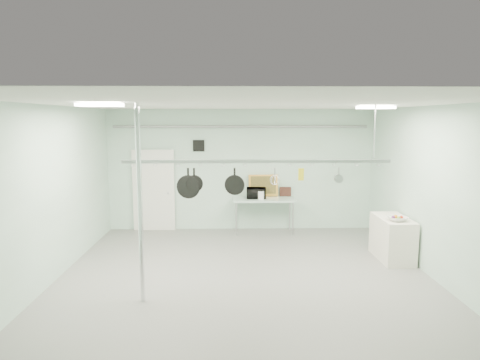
{
  "coord_description": "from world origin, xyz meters",
  "views": [
    {
      "loc": [
        -0.26,
        -7.28,
        2.96
      ],
      "look_at": [
        -0.08,
        1.0,
        1.76
      ],
      "focal_mm": 32.0,
      "sensor_mm": 36.0,
      "label": 1
    }
  ],
  "objects_px": {
    "side_cabinet": "(392,238)",
    "skillet_left": "(188,184)",
    "pot_rack": "(256,160)",
    "coffee_canister": "(261,195)",
    "fruit_bowl": "(397,219)",
    "prep_table": "(264,201)",
    "microwave": "(256,193)",
    "skillet_mid": "(194,180)",
    "chrome_pole": "(140,205)",
    "skillet_right": "(235,181)"
  },
  "relations": [
    {
      "from": "pot_rack",
      "to": "skillet_left",
      "type": "xyz_separation_m",
      "value": [
        -1.22,
        0.0,
        -0.43
      ]
    },
    {
      "from": "skillet_left",
      "to": "skillet_right",
      "type": "height_order",
      "value": "same"
    },
    {
      "from": "pot_rack",
      "to": "coffee_canister",
      "type": "bearing_deg",
      "value": 84.36
    },
    {
      "from": "prep_table",
      "to": "side_cabinet",
      "type": "xyz_separation_m",
      "value": [
        2.55,
        -2.2,
        -0.38
      ]
    },
    {
      "from": "side_cabinet",
      "to": "microwave",
      "type": "distance_m",
      "value": 3.58
    },
    {
      "from": "coffee_canister",
      "to": "fruit_bowl",
      "type": "distance_m",
      "value": 3.52
    },
    {
      "from": "microwave",
      "to": "coffee_canister",
      "type": "bearing_deg",
      "value": 131.12
    },
    {
      "from": "prep_table",
      "to": "pot_rack",
      "type": "bearing_deg",
      "value": -96.91
    },
    {
      "from": "prep_table",
      "to": "skillet_mid",
      "type": "xyz_separation_m",
      "value": [
        -1.52,
        -3.3,
        1.04
      ]
    },
    {
      "from": "microwave",
      "to": "chrome_pole",
      "type": "bearing_deg",
      "value": 65.93
    },
    {
      "from": "fruit_bowl",
      "to": "chrome_pole",
      "type": "bearing_deg",
      "value": -160.5
    },
    {
      "from": "fruit_bowl",
      "to": "skillet_right",
      "type": "bearing_deg",
      "value": -166.33
    },
    {
      "from": "skillet_right",
      "to": "fruit_bowl",
      "type": "bearing_deg",
      "value": 24.83
    },
    {
      "from": "chrome_pole",
      "to": "prep_table",
      "type": "height_order",
      "value": "chrome_pole"
    },
    {
      "from": "coffee_canister",
      "to": "skillet_mid",
      "type": "height_order",
      "value": "skillet_mid"
    },
    {
      "from": "skillet_left",
      "to": "side_cabinet",
      "type": "bearing_deg",
      "value": 21.9
    },
    {
      "from": "coffee_canister",
      "to": "skillet_right",
      "type": "xyz_separation_m",
      "value": [
        -0.71,
        -3.17,
        0.83
      ]
    },
    {
      "from": "microwave",
      "to": "coffee_canister",
      "type": "relative_size",
      "value": 2.24
    },
    {
      "from": "side_cabinet",
      "to": "skillet_left",
      "type": "xyz_separation_m",
      "value": [
        -4.17,
        -1.1,
        1.35
      ]
    },
    {
      "from": "prep_table",
      "to": "pot_rack",
      "type": "relative_size",
      "value": 0.33
    },
    {
      "from": "prep_table",
      "to": "coffee_canister",
      "type": "xyz_separation_m",
      "value": [
        -0.09,
        -0.13,
        0.18
      ]
    },
    {
      "from": "prep_table",
      "to": "skillet_left",
      "type": "relative_size",
      "value": 2.85
    },
    {
      "from": "microwave",
      "to": "fruit_bowl",
      "type": "xyz_separation_m",
      "value": [
        2.71,
        -2.51,
        -0.09
      ]
    },
    {
      "from": "microwave",
      "to": "skillet_left",
      "type": "distance_m",
      "value": 3.69
    },
    {
      "from": "side_cabinet",
      "to": "coffee_canister",
      "type": "height_order",
      "value": "coffee_canister"
    },
    {
      "from": "skillet_right",
      "to": "prep_table",
      "type": "bearing_deg",
      "value": 87.67
    },
    {
      "from": "skillet_mid",
      "to": "skillet_right",
      "type": "relative_size",
      "value": 0.88
    },
    {
      "from": "fruit_bowl",
      "to": "skillet_left",
      "type": "xyz_separation_m",
      "value": [
        -4.13,
        -0.8,
        0.86
      ]
    },
    {
      "from": "coffee_canister",
      "to": "chrome_pole",
      "type": "bearing_deg",
      "value": -118.51
    },
    {
      "from": "pot_rack",
      "to": "coffee_canister",
      "type": "height_order",
      "value": "pot_rack"
    },
    {
      "from": "microwave",
      "to": "skillet_left",
      "type": "xyz_separation_m",
      "value": [
        -1.42,
        -3.31,
        0.76
      ]
    },
    {
      "from": "fruit_bowl",
      "to": "prep_table",
      "type": "bearing_deg",
      "value": 135.18
    },
    {
      "from": "skillet_left",
      "to": "skillet_right",
      "type": "distance_m",
      "value": 0.83
    },
    {
      "from": "pot_rack",
      "to": "prep_table",
      "type": "bearing_deg",
      "value": 83.09
    },
    {
      "from": "skillet_mid",
      "to": "side_cabinet",
      "type": "bearing_deg",
      "value": 11.32
    },
    {
      "from": "chrome_pole",
      "to": "pot_rack",
      "type": "bearing_deg",
      "value": 25.35
    },
    {
      "from": "side_cabinet",
      "to": "fruit_bowl",
      "type": "xyz_separation_m",
      "value": [
        -0.04,
        -0.3,
        0.5
      ]
    },
    {
      "from": "side_cabinet",
      "to": "skillet_mid",
      "type": "relative_size",
      "value": 2.83
    },
    {
      "from": "side_cabinet",
      "to": "pot_rack",
      "type": "relative_size",
      "value": 0.25
    },
    {
      "from": "skillet_mid",
      "to": "pot_rack",
      "type": "bearing_deg",
      "value": -3.82
    },
    {
      "from": "prep_table",
      "to": "chrome_pole",
      "type": "bearing_deg",
      "value": -118.71
    },
    {
      "from": "prep_table",
      "to": "skillet_right",
      "type": "height_order",
      "value": "skillet_right"
    },
    {
      "from": "chrome_pole",
      "to": "pot_rack",
      "type": "xyz_separation_m",
      "value": [
        1.9,
        0.9,
        0.63
      ]
    },
    {
      "from": "pot_rack",
      "to": "skillet_left",
      "type": "height_order",
      "value": "pot_rack"
    },
    {
      "from": "side_cabinet",
      "to": "skillet_left",
      "type": "bearing_deg",
      "value": -165.23
    },
    {
      "from": "microwave",
      "to": "skillet_mid",
      "type": "xyz_separation_m",
      "value": [
        -1.32,
        -3.31,
        0.83
      ]
    },
    {
      "from": "coffee_canister",
      "to": "fruit_bowl",
      "type": "xyz_separation_m",
      "value": [
        2.6,
        -2.37,
        -0.07
      ]
    },
    {
      "from": "prep_table",
      "to": "pot_rack",
      "type": "xyz_separation_m",
      "value": [
        -0.4,
        -3.3,
        1.4
      ]
    },
    {
      "from": "prep_table",
      "to": "microwave",
      "type": "xyz_separation_m",
      "value": [
        -0.2,
        0.01,
        0.21
      ]
    },
    {
      "from": "pot_rack",
      "to": "microwave",
      "type": "distance_m",
      "value": 3.53
    }
  ]
}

